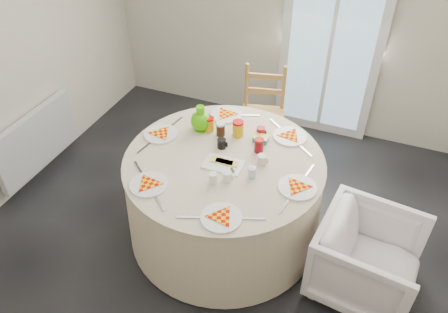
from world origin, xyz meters
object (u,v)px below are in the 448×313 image
at_px(table, 224,197).
at_px(green_pitcher, 201,119).
at_px(radiator, 37,140).
at_px(wooden_chair, 262,116).
at_px(armchair, 369,253).

xyz_separation_m(table, green_pitcher, (-0.32, 0.29, 0.49)).
relative_size(radiator, table, 0.64).
bearing_deg(radiator, wooden_chair, 29.39).
bearing_deg(green_pitcher, radiator, 176.91).
distance_m(table, armchair, 1.17).
bearing_deg(table, wooden_chair, 92.17).
bearing_deg(table, armchair, -7.10).
relative_size(radiator, wooden_chair, 1.06).
bearing_deg(wooden_chair, armchair, -59.48).
bearing_deg(green_pitcher, wooden_chair, 59.47).
height_order(table, wooden_chair, wooden_chair).
height_order(table, green_pitcher, green_pitcher).
xyz_separation_m(radiator, table, (1.92, -0.05, -0.01)).
height_order(radiator, wooden_chair, wooden_chair).
distance_m(armchair, green_pitcher, 1.61).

